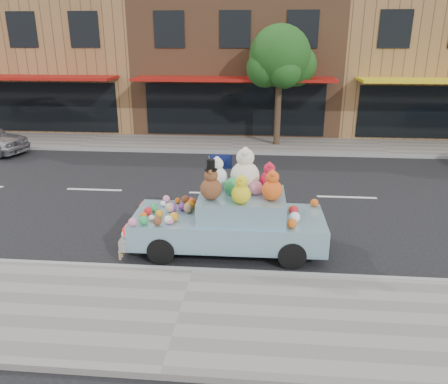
# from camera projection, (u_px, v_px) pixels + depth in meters

# --- Properties ---
(ground) EXTENTS (120.00, 120.00, 0.00)m
(ground) POSITION_uv_depth(u_px,v_px,m) (218.00, 193.00, 13.75)
(ground) COLOR black
(ground) RESTS_ON ground
(near_sidewalk) EXTENTS (60.00, 3.00, 0.12)m
(near_sidewalk) POSITION_uv_depth(u_px,v_px,m) (180.00, 315.00, 7.62)
(near_sidewalk) COLOR gray
(near_sidewalk) RESTS_ON ground
(far_sidewalk) EXTENTS (60.00, 3.00, 0.12)m
(far_sidewalk) POSITION_uv_depth(u_px,v_px,m) (232.00, 144.00, 19.83)
(far_sidewalk) COLOR gray
(far_sidewalk) RESTS_ON ground
(near_kerb) EXTENTS (60.00, 0.12, 0.13)m
(near_kerb) POSITION_uv_depth(u_px,v_px,m) (193.00, 271.00, 9.03)
(near_kerb) COLOR gray
(near_kerb) RESTS_ON ground
(far_kerb) EXTENTS (60.00, 0.12, 0.13)m
(far_kerb) POSITION_uv_depth(u_px,v_px,m) (230.00, 152.00, 18.42)
(far_kerb) COLOR gray
(far_kerb) RESTS_ON ground
(storefront_left) EXTENTS (10.00, 9.80, 7.30)m
(storefront_left) POSITION_uv_depth(u_px,v_px,m) (63.00, 56.00, 24.61)
(storefront_left) COLOR olive
(storefront_left) RESTS_ON ground
(storefront_mid) EXTENTS (10.00, 9.80, 7.30)m
(storefront_mid) POSITION_uv_depth(u_px,v_px,m) (240.00, 57.00, 23.78)
(storefront_mid) COLOR brown
(storefront_mid) RESTS_ON ground
(storefront_right) EXTENTS (10.00, 9.80, 7.30)m
(storefront_right) POSITION_uv_depth(u_px,v_px,m) (429.00, 58.00, 22.95)
(storefront_right) COLOR olive
(storefront_right) RESTS_ON ground
(street_tree) EXTENTS (3.00, 2.70, 5.22)m
(street_tree) POSITION_uv_depth(u_px,v_px,m) (280.00, 61.00, 18.50)
(street_tree) COLOR #38281C
(street_tree) RESTS_ON ground
(art_car) EXTENTS (4.51, 1.82, 2.31)m
(art_car) POSITION_uv_depth(u_px,v_px,m) (230.00, 216.00, 9.88)
(art_car) COLOR black
(art_car) RESTS_ON ground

